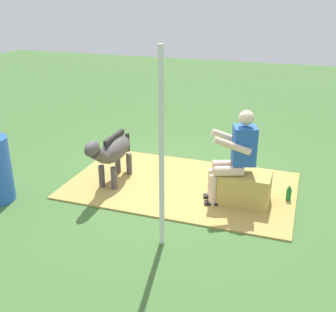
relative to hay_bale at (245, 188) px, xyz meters
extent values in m
plane|color=#426B33|center=(1.26, -0.28, -0.23)|extent=(24.00, 24.00, 0.00)
cube|color=tan|center=(0.99, -0.23, -0.22)|extent=(3.37, 2.05, 0.02)
cube|color=tan|center=(0.00, 0.00, 0.00)|extent=(0.69, 0.49, 0.46)
cylinder|color=beige|center=(0.21, 0.16, 0.30)|extent=(0.42, 0.26, 0.14)
cylinder|color=beige|center=(0.40, 0.22, 0.00)|extent=(0.11, 0.11, 0.46)
cube|color=black|center=(0.40, 0.22, -0.20)|extent=(0.24, 0.16, 0.06)
cylinder|color=beige|center=(0.27, -0.03, 0.30)|extent=(0.42, 0.26, 0.14)
cylinder|color=beige|center=(0.46, 0.03, 0.00)|extent=(0.11, 0.11, 0.46)
cube|color=black|center=(0.46, 0.03, -0.20)|extent=(0.24, 0.16, 0.06)
cube|color=#2659B2|center=(0.05, 0.00, 0.63)|extent=(0.37, 0.36, 0.52)
cylinder|color=beige|center=(0.17, 0.21, 0.68)|extent=(0.50, 0.24, 0.26)
cylinder|color=beige|center=(0.27, -0.10, 0.68)|extent=(0.50, 0.24, 0.26)
sphere|color=beige|center=(0.05, 0.00, 1.01)|extent=(0.20, 0.20, 0.20)
ellipsoid|color=#4C4747|center=(2.00, -0.06, 0.30)|extent=(0.33, 0.84, 0.34)
cylinder|color=#4C4747|center=(1.89, 0.22, -0.05)|extent=(0.09, 0.09, 0.36)
cylinder|color=#4C4747|center=(2.09, 0.22, -0.05)|extent=(0.09, 0.09, 0.36)
cylinder|color=#4C4747|center=(1.90, -0.34, -0.05)|extent=(0.09, 0.09, 0.36)
cylinder|color=#4C4747|center=(2.10, -0.34, -0.05)|extent=(0.09, 0.09, 0.36)
cylinder|color=#4C4747|center=(1.99, 0.44, 0.40)|extent=(0.18, 0.37, 0.33)
ellipsoid|color=#4C4747|center=(1.99, 0.62, 0.56)|extent=(0.16, 0.32, 0.20)
cube|color=#2A2727|center=(2.00, -0.06, 0.49)|extent=(0.07, 0.60, 0.08)
cylinder|color=#2A2727|center=(2.00, -0.53, 0.25)|extent=(0.07, 0.07, 0.30)
cylinder|color=#197233|center=(-0.58, -0.24, -0.13)|extent=(0.07, 0.07, 0.19)
cone|color=#197233|center=(-0.58, -0.24, 0.00)|extent=(0.06, 0.06, 0.06)
cylinder|color=silver|center=(0.75, 1.30, 0.91)|extent=(0.06, 0.06, 2.29)
camera|label=1|loc=(-0.66, 5.17, 2.54)|focal=44.04mm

